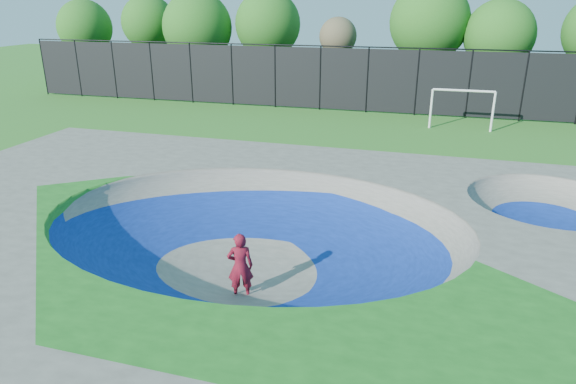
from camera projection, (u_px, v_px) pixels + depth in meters
The scene contains 7 objects.
ground at pixel (255, 269), 13.62m from camera, with size 120.00×120.00×0.00m, color #26661C.
skate_deck at pixel (255, 243), 13.35m from camera, with size 22.00×14.00×1.50m, color gray.
skater at pixel (240, 266), 12.02m from camera, with size 0.61×0.40×1.68m, color red.
skateboard at pixel (241, 296), 12.31m from camera, with size 0.78×0.22×0.05m, color black.
soccer_goal at pixel (463, 102), 27.64m from camera, with size 3.33×0.12×2.20m.
fence at pixel (367, 79), 31.77m from camera, with size 48.09×0.09×4.04m.
treeline at pixel (424, 28), 34.29m from camera, with size 52.47×6.57×7.96m.
Camera 1 is at (4.16, -11.32, 6.70)m, focal length 32.00 mm.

